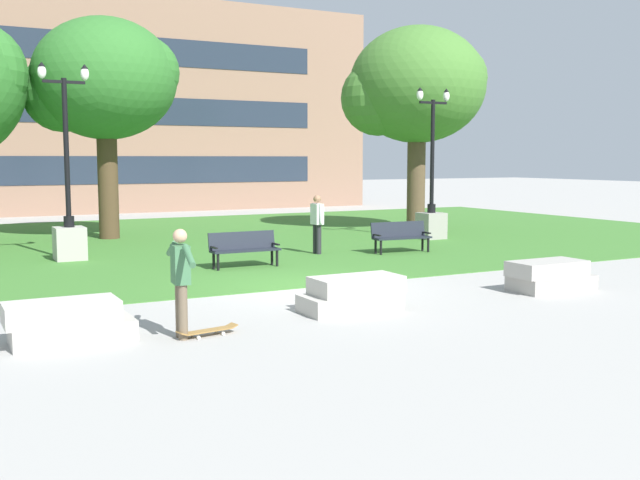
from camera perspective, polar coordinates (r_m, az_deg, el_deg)
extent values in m
plane|color=#A3A09B|center=(16.20, -0.88, -3.66)|extent=(140.00, 140.00, 0.00)
cube|color=#3D752D|center=(25.42, -11.19, -0.15)|extent=(40.00, 20.00, 0.02)
cube|color=#B2ADA3|center=(12.09, -18.32, -6.62)|extent=(1.80, 0.90, 0.32)
cube|color=#BBB6AB|center=(12.00, -19.09, -5.18)|extent=(1.66, 0.83, 0.32)
cube|color=#B2ADA3|center=(13.72, 2.30, -4.80)|extent=(1.80, 0.90, 0.32)
cube|color=#BBB6AB|center=(13.73, 2.79, -3.44)|extent=(1.66, 0.83, 0.32)
cube|color=#9E9991|center=(16.61, 17.23, -3.13)|extent=(1.80, 0.90, 0.32)
cube|color=#A6A098|center=(16.47, 16.93, -2.08)|extent=(1.66, 0.83, 0.32)
cylinder|color=brown|center=(11.94, -10.61, -5.24)|extent=(0.15, 0.15, 0.86)
cylinder|color=brown|center=(11.75, -10.41, -5.43)|extent=(0.15, 0.15, 0.86)
cube|color=#3D7047|center=(11.72, -10.58, -1.84)|extent=(0.28, 0.42, 0.60)
cylinder|color=#3D7047|center=(12.19, -11.20, -0.63)|extent=(0.16, 0.55, 0.31)
cylinder|color=#3D7047|center=(11.20, -9.95, -1.21)|extent=(0.16, 0.55, 0.31)
sphere|color=tan|center=(11.67, -10.62, 0.30)|extent=(0.22, 0.22, 0.22)
cube|color=olive|center=(11.99, -8.57, -6.84)|extent=(0.82, 0.34, 0.02)
cube|color=olive|center=(12.21, -6.73, -6.48)|extent=(0.15, 0.22, 0.06)
cube|color=olive|center=(11.77, -10.49, -7.02)|extent=(0.15, 0.22, 0.06)
cylinder|color=silver|center=(12.20, -7.92, -6.88)|extent=(0.06, 0.04, 0.06)
cylinder|color=silver|center=(12.02, -7.39, -7.08)|extent=(0.06, 0.04, 0.06)
cylinder|color=silver|center=(11.99, -9.75, -7.15)|extent=(0.06, 0.04, 0.06)
cylinder|color=silver|center=(11.80, -9.23, -7.35)|extent=(0.06, 0.04, 0.06)
cube|color=#1E232D|center=(19.07, -5.69, -0.80)|extent=(1.80, 0.45, 0.05)
cube|color=#1E232D|center=(19.27, -5.97, -0.04)|extent=(1.80, 0.13, 0.46)
cube|color=black|center=(18.76, -8.07, -0.57)|extent=(0.06, 0.40, 0.04)
cube|color=black|center=(19.38, -3.39, -0.31)|extent=(0.06, 0.40, 0.04)
cylinder|color=black|center=(18.67, -7.77, -1.69)|extent=(0.07, 0.07, 0.41)
cylinder|color=black|center=(19.26, -3.29, -1.40)|extent=(0.07, 0.07, 0.41)
cylinder|color=black|center=(18.97, -8.10, -1.57)|extent=(0.07, 0.07, 0.41)
cylinder|color=black|center=(19.55, -3.68, -1.29)|extent=(0.07, 0.07, 0.41)
cube|color=#1E232D|center=(22.08, 6.28, 0.16)|extent=(1.82, 0.56, 0.05)
cube|color=#1E232D|center=(22.27, 5.97, 0.81)|extent=(1.80, 0.24, 0.46)
cube|color=black|center=(21.66, 4.37, 0.38)|extent=(0.09, 0.40, 0.04)
cube|color=black|center=(22.51, 8.13, 0.55)|extent=(0.09, 0.40, 0.04)
cylinder|color=black|center=(21.58, 4.66, -0.59)|extent=(0.07, 0.07, 0.41)
cylinder|color=black|center=(22.39, 8.25, -0.39)|extent=(0.07, 0.07, 0.41)
cylinder|color=black|center=(21.86, 4.26, -0.50)|extent=(0.07, 0.07, 0.41)
cylinder|color=black|center=(22.66, 7.82, -0.30)|extent=(0.07, 0.07, 0.41)
cube|color=gray|center=(26.14, 8.47, 1.09)|extent=(0.80, 0.80, 0.90)
cylinder|color=black|center=(26.09, 8.49, 2.40)|extent=(0.28, 0.28, 0.30)
cylinder|color=black|center=(26.04, 8.55, 6.30)|extent=(0.14, 0.14, 3.85)
cube|color=black|center=(26.10, 8.62, 10.30)|extent=(1.10, 0.08, 0.08)
ellipsoid|color=white|center=(25.80, 7.63, 10.90)|extent=(0.22, 0.22, 0.36)
cone|color=black|center=(25.82, 7.63, 11.34)|extent=(0.20, 0.20, 0.13)
ellipsoid|color=white|center=(26.45, 9.60, 10.76)|extent=(0.22, 0.22, 0.36)
cone|color=black|center=(26.47, 9.61, 11.18)|extent=(0.20, 0.20, 0.13)
cube|color=#ADA89E|center=(21.56, -18.53, -0.25)|extent=(0.80, 0.80, 0.90)
cylinder|color=black|center=(21.50, -18.58, 1.34)|extent=(0.28, 0.28, 0.30)
cylinder|color=black|center=(21.44, -18.75, 6.27)|extent=(0.14, 0.14, 4.00)
cube|color=black|center=(21.53, -18.93, 11.33)|extent=(1.10, 0.08, 0.08)
ellipsoid|color=white|center=(21.47, -20.44, 11.93)|extent=(0.22, 0.22, 0.36)
cone|color=black|center=(21.50, -20.46, 12.45)|extent=(0.20, 0.20, 0.13)
ellipsoid|color=white|center=(21.65, -17.49, 11.99)|extent=(0.22, 0.22, 0.36)
cone|color=black|center=(21.67, -17.51, 12.50)|extent=(0.20, 0.20, 0.13)
cylinder|color=brown|center=(29.18, 7.34, 4.81)|extent=(0.70, 0.70, 4.13)
ellipsoid|color=#42752D|center=(29.31, 7.43, 11.65)|extent=(5.18, 5.18, 4.40)
sphere|color=#42752D|center=(28.90, 4.47, 10.73)|extent=(2.85, 2.85, 2.85)
sphere|color=#42752D|center=(29.69, 10.12, 12.04)|extent=(2.59, 2.59, 2.59)
cylinder|color=#4C3823|center=(26.85, -15.86, 4.51)|extent=(0.68, 0.68, 4.13)
ellipsoid|color=#2D6B28|center=(26.98, -16.08, 11.73)|extent=(4.84, 4.84, 4.12)
sphere|color=#2D6B28|center=(27.17, -19.05, 10.57)|extent=(2.66, 2.66, 2.66)
sphere|color=#2D6B28|center=(26.82, -13.28, 12.36)|extent=(2.42, 2.42, 2.42)
cylinder|color=#28282D|center=(21.66, -0.09, 0.05)|extent=(0.15, 0.15, 0.86)
cylinder|color=#28282D|center=(21.83, -0.35, 0.10)|extent=(0.15, 0.15, 0.86)
cube|color=white|center=(21.68, -0.22, 1.99)|extent=(0.25, 0.40, 0.60)
cylinder|color=white|center=(21.47, 0.08, 2.02)|extent=(0.10, 0.15, 0.56)
cylinder|color=white|center=(21.88, -0.52, 2.10)|extent=(0.10, 0.15, 0.56)
sphere|color=#9E7051|center=(21.65, -0.22, 3.15)|extent=(0.22, 0.22, 0.22)
cube|color=#8E6B56|center=(39.70, -15.93, 9.98)|extent=(29.52, 1.00, 11.08)
cube|color=#232D3D|center=(39.11, -15.63, 5.15)|extent=(22.14, 0.03, 1.40)
cube|color=#232D3D|center=(39.18, -15.76, 9.54)|extent=(22.14, 0.03, 1.40)
cube|color=#232D3D|center=(39.48, -15.89, 13.89)|extent=(22.14, 0.03, 1.40)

